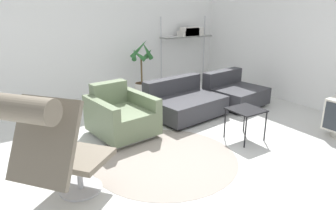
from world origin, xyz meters
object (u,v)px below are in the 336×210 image
(couch_second, at_px, (234,93))
(side_table, at_px, (246,112))
(armchair_red, at_px, (121,117))
(potted_plant, at_px, (142,74))
(couch_low, at_px, (184,103))
(shelf_unit, at_px, (189,34))
(lounge_chair, at_px, (52,140))

(couch_second, height_order, side_table, couch_second)
(armchair_red, relative_size, potted_plant, 0.84)
(couch_second, height_order, potted_plant, potted_plant)
(couch_second, bearing_deg, armchair_red, -4.41)
(side_table, xyz_separation_m, potted_plant, (-0.16, 2.82, 0.06))
(couch_second, bearing_deg, couch_low, -7.91)
(couch_second, relative_size, shelf_unit, 0.66)
(armchair_red, height_order, couch_low, armchair_red)
(side_table, distance_m, potted_plant, 2.83)
(armchair_red, xyz_separation_m, shelf_unit, (2.68, 1.95, 0.95))
(shelf_unit, bearing_deg, couch_second, -97.33)
(potted_plant, bearing_deg, couch_low, -90.27)
(couch_low, relative_size, couch_second, 1.22)
(lounge_chair, distance_m, potted_plant, 3.91)
(lounge_chair, height_order, couch_second, lounge_chair)
(lounge_chair, relative_size, shelf_unit, 0.74)
(lounge_chair, xyz_separation_m, shelf_unit, (3.90, 3.26, 0.51))
(lounge_chair, height_order, potted_plant, same)
(side_table, bearing_deg, potted_plant, 93.22)
(lounge_chair, xyz_separation_m, couch_second, (3.67, 1.45, -0.48))
(armchair_red, relative_size, couch_second, 0.93)
(couch_second, bearing_deg, lounge_chair, 13.90)
(armchair_red, bearing_deg, side_table, 134.96)
(armchair_red, bearing_deg, couch_low, 179.84)
(armchair_red, relative_size, couch_low, 0.76)
(lounge_chair, distance_m, side_table, 2.67)
(couch_low, distance_m, side_table, 1.29)
(couch_low, bearing_deg, couch_second, 172.09)
(potted_plant, xyz_separation_m, shelf_unit, (1.42, 0.25, 0.75))
(side_table, bearing_deg, couch_low, 97.49)
(armchair_red, height_order, side_table, armchair_red)
(lounge_chair, height_order, armchair_red, lounge_chair)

